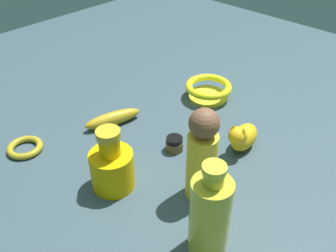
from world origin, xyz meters
name	(u,v)px	position (x,y,z in m)	size (l,w,h in m)	color
ground	(168,146)	(0.00, 0.00, 0.00)	(2.00, 2.00, 0.00)	#384C56
cat_figurine	(243,136)	(0.12, -0.14, 0.04)	(0.13, 0.07, 0.09)	yellow
banana	(113,119)	(-0.04, 0.17, 0.02)	(0.16, 0.04, 0.04)	gold
bowl	(208,89)	(0.25, 0.07, 0.03)	(0.14, 0.14, 0.05)	yellow
person_figure_adult	(202,155)	(-0.07, -0.16, 0.11)	(0.08, 0.08, 0.21)	yellow
bottle_short	(112,166)	(-0.18, -0.01, 0.05)	(0.09, 0.09, 0.15)	#E8B105
bangle	(25,147)	(-0.26, 0.24, 0.01)	(0.09, 0.09, 0.02)	gold
bottle_tall	(210,215)	(-0.17, -0.26, 0.09)	(0.07, 0.07, 0.20)	gold
nail_polish_jar	(173,144)	(0.00, -0.02, 0.02)	(0.04, 0.04, 0.04)	brown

